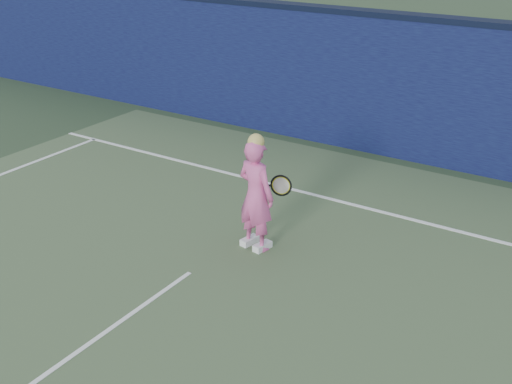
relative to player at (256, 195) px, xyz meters
The scene contains 6 objects.
ground 2.22m from the player, 99.25° to the right, with size 80.00×80.00×0.00m, color #314128.
backstop_wall 4.49m from the player, 94.28° to the left, with size 24.00×0.40×2.50m, color #0B0C34.
wall_cap 4.80m from the player, 94.28° to the left, with size 24.00×0.42×0.10m, color black.
player is the anchor object (origin of this frame).
racket 0.47m from the player, 79.54° to the left, with size 0.58×0.14×0.31m.
court_lines 2.52m from the player, 97.99° to the right, with size 11.00×12.04×0.01m.
Camera 1 is at (4.54, -4.46, 4.29)m, focal length 45.00 mm.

